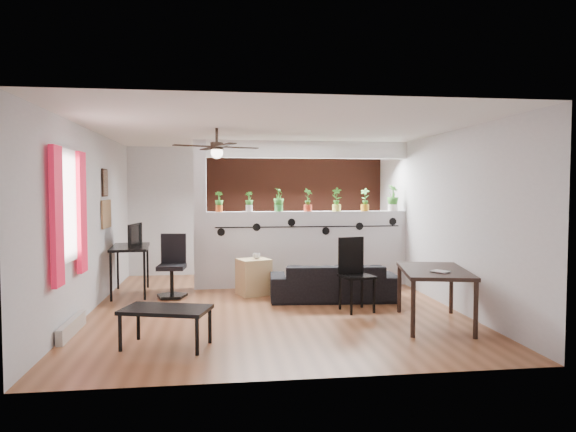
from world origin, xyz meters
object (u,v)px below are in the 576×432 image
(potted_plant_2, at_px, (279,199))
(potted_plant_3, at_px, (308,199))
(potted_plant_1, at_px, (249,201))
(sofa, at_px, (333,282))
(computer_desk, at_px, (130,251))
(office_chair, at_px, (172,270))
(coffee_table, at_px, (166,312))
(folding_chair, at_px, (354,267))
(ceiling_fan, at_px, (217,149))
(dining_table, at_px, (434,275))
(potted_plant_6, at_px, (393,197))
(potted_plant_5, at_px, (365,199))
(cube_shelf, at_px, (254,277))
(cup, at_px, (257,256))
(potted_plant_0, at_px, (219,201))
(potted_plant_4, at_px, (337,199))

(potted_plant_2, xyz_separation_m, potted_plant_3, (0.53, -0.00, -0.00))
(potted_plant_1, bearing_deg, sofa, -43.66)
(computer_desk, distance_m, office_chair, 0.85)
(potted_plant_2, bearing_deg, potted_plant_3, -0.00)
(potted_plant_1, relative_size, sofa, 0.19)
(coffee_table, bearing_deg, folding_chair, 29.97)
(ceiling_fan, height_order, dining_table, ceiling_fan)
(ceiling_fan, height_order, folding_chair, ceiling_fan)
(sofa, distance_m, dining_table, 1.92)
(potted_plant_6, bearing_deg, potted_plant_2, 180.00)
(potted_plant_5, xyz_separation_m, sofa, (-0.85, -1.20, -1.29))
(potted_plant_2, xyz_separation_m, dining_table, (1.70, -2.82, -0.93))
(sofa, relative_size, cube_shelf, 3.17)
(potted_plant_3, xyz_separation_m, computer_desk, (-3.05, -0.34, -0.84))
(sofa, height_order, coffee_table, sofa)
(cup, bearing_deg, potted_plant_6, 14.27)
(ceiling_fan, height_order, cube_shelf, ceiling_fan)
(folding_chair, bearing_deg, dining_table, -48.00)
(potted_plant_0, xyz_separation_m, potted_plant_6, (3.16, 0.00, 0.06))
(potted_plant_0, distance_m, potted_plant_3, 1.58)
(potted_plant_1, height_order, coffee_table, potted_plant_1)
(potted_plant_0, distance_m, coffee_table, 3.59)
(potted_plant_5, relative_size, cube_shelf, 0.70)
(ceiling_fan, bearing_deg, cup, 61.29)
(potted_plant_1, relative_size, cup, 2.85)
(potted_plant_2, height_order, potted_plant_4, potted_plant_4)
(cup, bearing_deg, sofa, -25.18)
(potted_plant_0, height_order, sofa, potted_plant_0)
(ceiling_fan, distance_m, dining_table, 3.39)
(potted_plant_1, height_order, potted_plant_5, potted_plant_5)
(computer_desk, bearing_deg, potted_plant_6, 4.20)
(potted_plant_5, distance_m, computer_desk, 4.20)
(cup, relative_size, dining_table, 0.09)
(potted_plant_1, height_order, folding_chair, potted_plant_1)
(potted_plant_0, height_order, potted_plant_4, potted_plant_4)
(potted_plant_6, bearing_deg, potted_plant_0, 180.00)
(potted_plant_0, xyz_separation_m, dining_table, (2.75, -2.82, -0.90))
(sofa, relative_size, folding_chair, 1.79)
(potted_plant_3, distance_m, sofa, 1.78)
(potted_plant_0, xyz_separation_m, potted_plant_1, (0.53, 0.00, -0.00))
(potted_plant_1, distance_m, cube_shelf, 1.40)
(computer_desk, height_order, coffee_table, computer_desk)
(potted_plant_5, bearing_deg, potted_plant_0, 180.00)
(computer_desk, xyz_separation_m, folding_chair, (3.40, -1.56, -0.11))
(potted_plant_4, bearing_deg, potted_plant_0, -180.00)
(potted_plant_0, bearing_deg, cup, -46.72)
(potted_plant_6, xyz_separation_m, folding_chair, (-1.23, -1.90, -0.98))
(potted_plant_1, relative_size, potted_plant_2, 0.85)
(potted_plant_2, xyz_separation_m, cube_shelf, (-0.49, -0.65, -1.28))
(potted_plant_0, relative_size, dining_table, 0.24)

